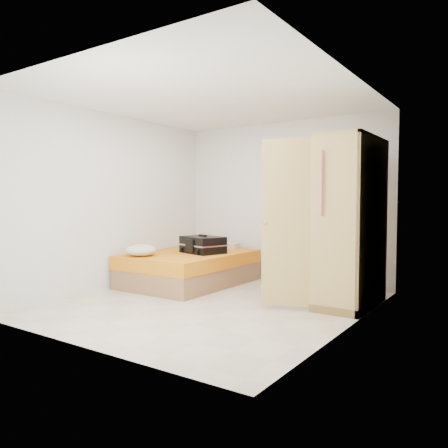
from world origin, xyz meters
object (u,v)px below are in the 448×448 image
Objects in this scene: person at (277,237)px; round_cushion at (141,250)px; wardrobe at (346,226)px; suitcase at (203,245)px; bed at (190,268)px.

person reaches higher than round_cushion.
wardrobe reaches higher than suitcase.
bed is at bearing -140.13° from suitcase.
person is 3.52× the size of round_cushion.
bed is at bearing 109.15° from person.
round_cushion is at bearing -165.99° from wardrobe.
round_cushion is (-0.52, -0.81, -0.04)m from suitcase.
wardrobe is 2.95m from round_cushion.
round_cushion is (-2.83, -0.71, -0.41)m from wardrobe.
suitcase is at bearing 106.76° from person.
round_cushion is (-1.76, -0.94, -0.21)m from person.
person is at bearing 167.98° from wardrobe.
bed is 4.44× the size of round_cushion.
round_cushion is at bearing -114.33° from bed.
person is 2.00m from round_cushion.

